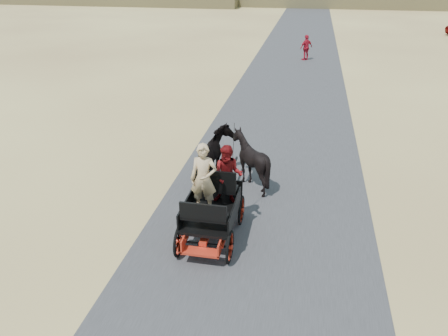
% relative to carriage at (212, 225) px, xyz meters
% --- Properties ---
extents(ground, '(140.00, 140.00, 0.00)m').
position_rel_carriage_xyz_m(ground, '(1.13, -1.70, -0.36)').
color(ground, tan).
extents(road, '(6.00, 140.00, 0.01)m').
position_rel_carriage_xyz_m(road, '(1.13, -1.70, -0.35)').
color(road, '#38383A').
rests_on(road, ground).
extents(ridge_near, '(40.00, 4.00, 1.60)m').
position_rel_carriage_xyz_m(ridge_near, '(-28.87, 56.30, 0.44)').
color(ridge_near, brown).
rests_on(ridge_near, ground).
extents(carriage, '(1.30, 2.40, 0.72)m').
position_rel_carriage_xyz_m(carriage, '(0.00, 0.00, 0.00)').
color(carriage, black).
rests_on(carriage, ground).
extents(horse_left, '(0.91, 2.01, 1.70)m').
position_rel_carriage_xyz_m(horse_left, '(-0.55, 3.00, 0.49)').
color(horse_left, black).
rests_on(horse_left, ground).
extents(horse_right, '(1.37, 1.54, 1.70)m').
position_rel_carriage_xyz_m(horse_right, '(0.55, 3.00, 0.49)').
color(horse_right, black).
rests_on(horse_right, ground).
extents(driver_man, '(0.66, 0.43, 1.80)m').
position_rel_carriage_xyz_m(driver_man, '(-0.20, 0.05, 1.26)').
color(driver_man, tan).
rests_on(driver_man, carriage).
extents(passenger_woman, '(0.77, 0.60, 1.58)m').
position_rel_carriage_xyz_m(passenger_woman, '(0.30, 0.60, 1.15)').
color(passenger_woman, '#660C0F').
rests_on(passenger_woman, carriage).
extents(pedestrian, '(1.03, 0.99, 1.73)m').
position_rel_carriage_xyz_m(pedestrian, '(1.75, 22.29, 0.50)').
color(pedestrian, '#AA1327').
rests_on(pedestrian, ground).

